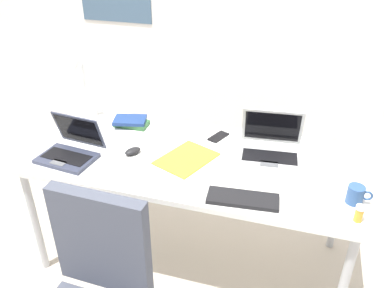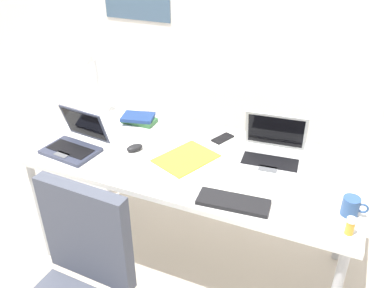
% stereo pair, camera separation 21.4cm
% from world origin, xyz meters
% --- Properties ---
extents(ground_plane, '(12.00, 12.00, 0.00)m').
position_xyz_m(ground_plane, '(0.00, 0.00, 0.00)').
color(ground_plane, '#B7AD9E').
extents(wall_back, '(6.00, 0.13, 2.60)m').
position_xyz_m(wall_back, '(-0.00, 1.10, 1.30)').
color(wall_back, silver).
rests_on(wall_back, ground_plane).
extents(desk, '(1.80, 0.80, 0.74)m').
position_xyz_m(desk, '(0.00, 0.00, 0.68)').
color(desk, white).
rests_on(desk, ground_plane).
extents(desk_lamp, '(0.12, 0.18, 0.40)m').
position_xyz_m(desk_lamp, '(-0.80, 0.28, 0.94)').
color(desk_lamp, white).
rests_on(desk_lamp, desk).
extents(laptop_far_corner, '(0.32, 0.30, 0.22)m').
position_xyz_m(laptop_far_corner, '(-0.63, -0.18, 0.78)').
color(laptop_far_corner, '#33384C').
rests_on(laptop_far_corner, desk).
extents(laptop_by_keyboard, '(0.36, 0.32, 0.24)m').
position_xyz_m(laptop_by_keyboard, '(0.40, 0.13, 0.79)').
color(laptop_by_keyboard, '#B7BABC').
rests_on(laptop_by_keyboard, desk).
extents(external_keyboard, '(0.34, 0.15, 0.02)m').
position_xyz_m(external_keyboard, '(0.33, -0.30, 0.75)').
color(external_keyboard, black).
rests_on(external_keyboard, desk).
extents(computer_mouse, '(0.10, 0.11, 0.03)m').
position_xyz_m(computer_mouse, '(-0.32, -0.06, 0.76)').
color(computer_mouse, black).
rests_on(computer_mouse, desk).
extents(cell_phone, '(0.11, 0.15, 0.01)m').
position_xyz_m(cell_phone, '(0.09, 0.25, 0.74)').
color(cell_phone, black).
rests_on(cell_phone, desk).
extents(pill_bottle, '(0.04, 0.04, 0.08)m').
position_xyz_m(pill_bottle, '(0.83, -0.30, 0.78)').
color(pill_bottle, gold).
rests_on(pill_bottle, desk).
extents(book_stack, '(0.22, 0.18, 0.05)m').
position_xyz_m(book_stack, '(-0.47, 0.24, 0.77)').
color(book_stack, '#336638').
rests_on(book_stack, desk).
extents(paper_folder_near_lamp, '(0.33, 0.37, 0.01)m').
position_xyz_m(paper_folder_near_lamp, '(-0.02, -0.03, 0.74)').
color(paper_folder_near_lamp, gold).
rests_on(paper_folder_near_lamp, desk).
extents(coffee_mug, '(0.11, 0.08, 0.09)m').
position_xyz_m(coffee_mug, '(0.83, -0.17, 0.78)').
color(coffee_mug, '#2D518C').
rests_on(coffee_mug, desk).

